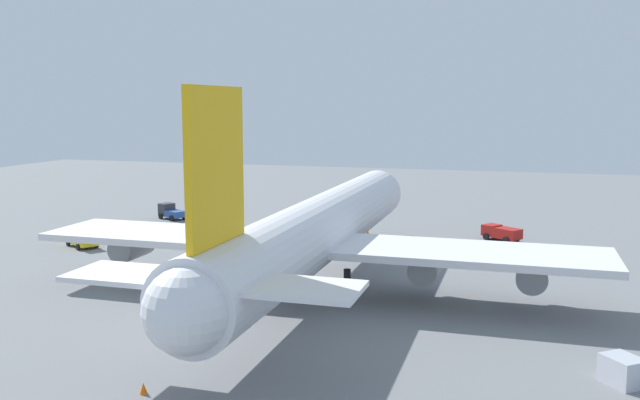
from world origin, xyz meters
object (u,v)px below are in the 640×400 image
baggage_tug (501,232)px  safety_cone_nose (367,231)px  pushback_tractor (171,212)px  cargo_airplane (320,230)px  safety_cone_tail (143,388)px  cargo_container_aft (623,371)px  catering_truck (81,238)px

baggage_tug → safety_cone_nose: (-0.49, 18.69, -0.79)m
pushback_tractor → safety_cone_nose: size_ratio=7.45×
cargo_airplane → safety_cone_tail: cargo_airplane is taller
cargo_container_aft → pushback_tractor: bearing=50.8°
cargo_airplane → baggage_tug: (29.44, -17.26, -4.68)m
pushback_tractor → baggage_tug: 52.27m
cargo_airplane → baggage_tug: 34.45m
cargo_container_aft → safety_cone_nose: (47.03, 28.05, -0.60)m
cargo_container_aft → safety_cone_nose: size_ratio=4.56×
cargo_airplane → cargo_container_aft: 32.55m
baggage_tug → safety_cone_nose: 18.71m
pushback_tractor → cargo_container_aft: pushback_tractor is taller
cargo_airplane → cargo_container_aft: cargo_airplane is taller
baggage_tug → safety_cone_tail: baggage_tug is taller
safety_cone_nose → safety_cone_tail: (-57.58, 1.95, 0.02)m
baggage_tug → safety_cone_nose: bearing=91.5°
baggage_tug → cargo_container_aft: size_ratio=1.73×
safety_cone_tail → cargo_container_aft: bearing=-70.6°
baggage_tug → cargo_container_aft: baggage_tug is taller
safety_cone_nose → pushback_tractor: bearing=84.5°
safety_cone_nose → safety_cone_tail: 57.62m
safety_cone_tail → cargo_airplane: bearing=-6.7°
cargo_airplane → catering_truck: size_ratio=11.08×
cargo_airplane → safety_cone_tail: size_ratio=85.17×
cargo_airplane → catering_truck: bearing=75.1°
pushback_tractor → safety_cone_tail: pushback_tractor is taller
cargo_container_aft → safety_cone_tail: bearing=109.4°
safety_cone_tail → baggage_tug: bearing=-19.6°
cargo_container_aft → safety_cone_nose: cargo_container_aft is taller
safety_cone_tail → catering_truck: bearing=40.2°
pushback_tractor → catering_truck: 22.74m
safety_cone_tail → pushback_tractor: bearing=27.4°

